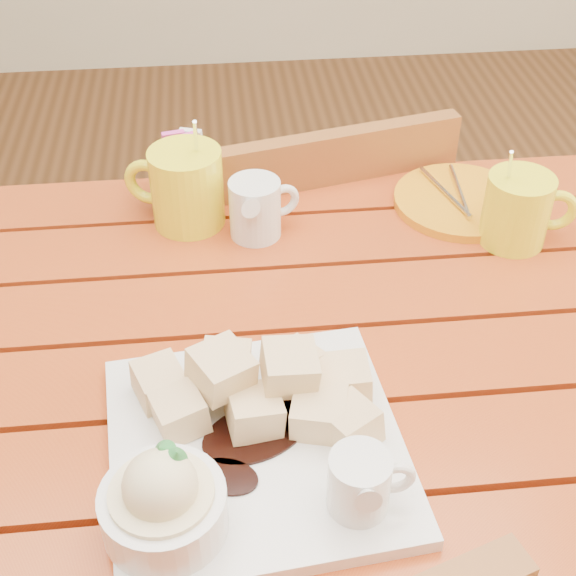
{
  "coord_description": "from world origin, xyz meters",
  "views": [
    {
      "loc": [
        -0.02,
        -0.6,
        1.35
      ],
      "look_at": [
        0.04,
        0.05,
        0.82
      ],
      "focal_mm": 50.0,
      "sensor_mm": 36.0,
      "label": 1
    }
  ],
  "objects": [
    {
      "name": "table",
      "position": [
        0.0,
        0.0,
        0.64
      ],
      "size": [
        1.2,
        0.79,
        0.75
      ],
      "color": "#A12F14",
      "rests_on": "ground"
    },
    {
      "name": "dessert_plate",
      "position": [
        -0.02,
        -0.13,
        0.78
      ],
      "size": [
        0.29,
        0.29,
        0.11
      ],
      "rotation": [
        0.0,
        0.0,
        0.1
      ],
      "color": "white",
      "rests_on": "table"
    },
    {
      "name": "coffee_mug_left",
      "position": [
        -0.07,
        0.28,
        0.8
      ],
      "size": [
        0.13,
        0.09,
        0.15
      ],
      "rotation": [
        0.0,
        0.0,
        -0.36
      ],
      "color": "yellow",
      "rests_on": "table"
    },
    {
      "name": "coffee_mug_right",
      "position": [
        0.34,
        0.2,
        0.8
      ],
      "size": [
        0.12,
        0.08,
        0.14
      ],
      "rotation": [
        0.0,
        0.0,
        -0.13
      ],
      "color": "yellow",
      "rests_on": "table"
    },
    {
      "name": "cream_pitcher",
      "position": [
        0.02,
        0.24,
        0.79
      ],
      "size": [
        0.09,
        0.08,
        0.08
      ],
      "rotation": [
        0.0,
        0.0,
        0.33
      ],
      "color": "white",
      "rests_on": "table"
    },
    {
      "name": "sugar_caddy",
      "position": [
        -0.07,
        0.34,
        0.79
      ],
      "size": [
        0.09,
        0.09,
        0.1
      ],
      "color": "black",
      "rests_on": "table"
    },
    {
      "name": "orange_saucer",
      "position": [
        0.3,
        0.28,
        0.76
      ],
      "size": [
        0.18,
        0.18,
        0.02
      ],
      "rotation": [
        0.0,
        0.0,
        0.08
      ],
      "color": "orange",
      "rests_on": "table"
    },
    {
      "name": "chair_far",
      "position": [
        0.11,
        0.46,
        0.46
      ],
      "size": [
        0.47,
        0.47,
        0.82
      ],
      "rotation": [
        0.0,
        0.0,
        3.37
      ],
      "color": "brown",
      "rests_on": "ground"
    }
  ]
}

